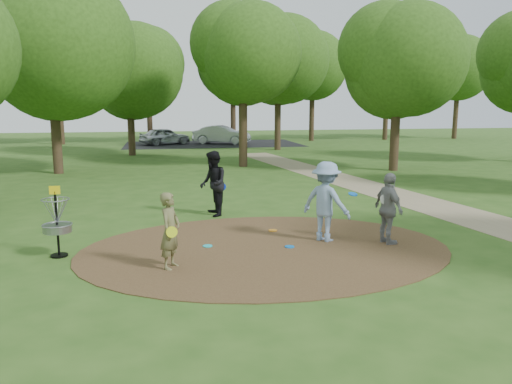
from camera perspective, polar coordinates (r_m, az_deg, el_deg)
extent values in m
plane|color=#2D5119|center=(11.38, 1.16, -6.50)|extent=(100.00, 100.00, 0.00)
cylinder|color=#47301C|center=(11.38, 1.16, -6.46)|extent=(8.40, 8.40, 0.02)
cube|color=#8C7A5B|center=(15.76, 23.30, -2.63)|extent=(7.55, 39.89, 0.01)
cube|color=black|center=(41.02, -4.97, 5.49)|extent=(14.00, 8.00, 0.01)
imported|color=brown|center=(10.00, -9.78, -4.40)|extent=(0.58, 0.67, 1.54)
cylinder|color=#DBEE1A|center=(9.74, -9.60, -4.53)|extent=(0.22, 0.08, 0.22)
imported|color=#7E98BC|center=(11.91, 8.00, -1.11)|extent=(1.35, 1.39, 1.91)
cylinder|color=blue|center=(12.13, 11.02, -0.24)|extent=(0.27, 0.27, 0.08)
imported|color=black|center=(14.55, -4.92, 0.97)|extent=(0.79, 0.98, 1.91)
cylinder|color=#0C2FD4|center=(14.62, -3.86, 0.60)|extent=(0.23, 0.12, 0.22)
imported|color=gray|center=(11.95, 14.92, -1.88)|extent=(0.56, 1.04, 1.69)
cylinder|color=white|center=(11.83, 14.42, -0.81)|extent=(0.23, 0.12, 0.22)
cylinder|color=#18BEC6|center=(11.55, -5.56, -6.15)|extent=(0.22, 0.22, 0.02)
cylinder|color=blue|center=(11.46, 3.85, -6.25)|extent=(0.22, 0.22, 0.02)
cylinder|color=red|center=(12.38, -9.72, -5.14)|extent=(0.22, 0.22, 0.02)
imported|color=#B3B8BB|center=(40.82, -10.38, 6.30)|extent=(4.30, 3.08, 1.36)
imported|color=#A8ADB0|center=(40.81, -3.94, 6.54)|extent=(4.84, 3.21, 1.51)
cylinder|color=orange|center=(12.87, 1.93, -4.41)|extent=(0.22, 0.22, 0.02)
cylinder|color=black|center=(11.47, -21.77, -3.61)|extent=(0.05, 0.05, 1.35)
cylinder|color=black|center=(11.63, -21.56, -6.75)|extent=(0.36, 0.36, 0.04)
cylinder|color=gray|center=(11.48, -21.75, -3.88)|extent=(0.60, 0.60, 0.16)
torus|color=gray|center=(11.46, -21.78, -3.49)|extent=(0.63, 0.63, 0.03)
torus|color=gray|center=(11.35, -21.96, -0.79)|extent=(0.58, 0.58, 0.02)
cube|color=yellow|center=(11.32, -22.03, 0.20)|extent=(0.22, 0.02, 0.18)
cylinder|color=#332316|center=(25.14, -21.89, 6.28)|extent=(0.44, 0.44, 3.80)
sphere|color=#294A13|center=(25.22, -22.47, 14.85)|extent=(6.81, 6.81, 6.81)
cylinder|color=#332316|center=(26.04, -1.49, 7.52)|extent=(0.44, 0.44, 4.18)
sphere|color=#294A13|center=(26.12, -1.53, 15.16)|extent=(5.04, 5.04, 5.04)
cylinder|color=#332316|center=(25.36, 15.59, 6.44)|extent=(0.44, 0.44, 3.61)
sphere|color=#294A13|center=(25.39, 15.94, 13.85)|extent=(5.36, 5.36, 5.36)
cylinder|color=#332316|center=(32.74, -14.07, 7.08)|extent=(0.44, 0.44, 3.42)
sphere|color=#294A13|center=(32.75, -14.32, 12.90)|extent=(5.89, 5.89, 5.89)
cylinder|color=#332316|center=(35.66, 2.50, 8.35)|extent=(0.44, 0.44, 4.37)
sphere|color=#294A13|center=(35.75, 2.54, 14.57)|extent=(6.14, 6.14, 6.14)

